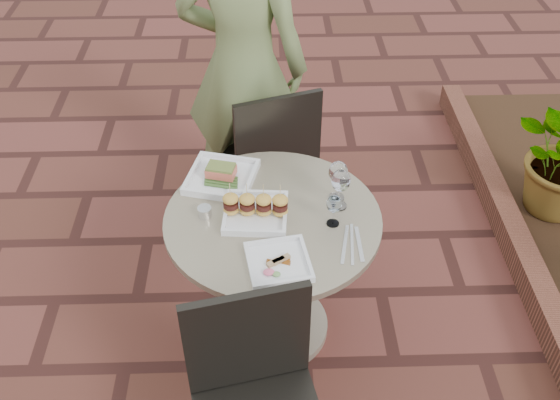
{
  "coord_description": "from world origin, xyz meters",
  "views": [
    {
      "loc": [
        0.25,
        -2.1,
        2.46
      ],
      "look_at": [
        0.31,
        -0.2,
        0.82
      ],
      "focal_mm": 40.0,
      "sensor_mm": 36.0,
      "label": 1
    }
  ],
  "objects_px": {
    "chair_near": "(255,390)",
    "diner": "(243,67)",
    "chair_far": "(271,151)",
    "plate_salmon": "(221,176)",
    "cafe_table": "(273,258)",
    "plate_sliders": "(256,208)",
    "plate_tuna": "(278,262)"
  },
  "relations": [
    {
      "from": "chair_near",
      "to": "diner",
      "type": "distance_m",
      "value": 1.66
    },
    {
      "from": "chair_far",
      "to": "plate_salmon",
      "type": "xyz_separation_m",
      "value": [
        -0.23,
        -0.45,
        0.2
      ]
    },
    {
      "from": "cafe_table",
      "to": "diner",
      "type": "xyz_separation_m",
      "value": [
        -0.13,
        0.93,
        0.43
      ]
    },
    {
      "from": "plate_salmon",
      "to": "plate_sliders",
      "type": "relative_size",
      "value": 1.25
    },
    {
      "from": "diner",
      "to": "plate_sliders",
      "type": "distance_m",
      "value": 0.93
    },
    {
      "from": "cafe_table",
      "to": "chair_far",
      "type": "relative_size",
      "value": 0.97
    },
    {
      "from": "chair_far",
      "to": "plate_sliders",
      "type": "height_order",
      "value": "chair_far"
    },
    {
      "from": "diner",
      "to": "plate_sliders",
      "type": "bearing_deg",
      "value": 107.64
    },
    {
      "from": "chair_near",
      "to": "plate_sliders",
      "type": "bearing_deg",
      "value": 77.03
    },
    {
      "from": "chair_near",
      "to": "plate_tuna",
      "type": "relative_size",
      "value": 3.47
    },
    {
      "from": "chair_far",
      "to": "chair_near",
      "type": "bearing_deg",
      "value": 68.6
    },
    {
      "from": "chair_far",
      "to": "diner",
      "type": "relative_size",
      "value": 0.51
    },
    {
      "from": "plate_sliders",
      "to": "plate_tuna",
      "type": "height_order",
      "value": "plate_sliders"
    },
    {
      "from": "cafe_table",
      "to": "plate_sliders",
      "type": "bearing_deg",
      "value": 172.35
    },
    {
      "from": "cafe_table",
      "to": "plate_sliders",
      "type": "height_order",
      "value": "plate_sliders"
    },
    {
      "from": "chair_far",
      "to": "cafe_table",
      "type": "bearing_deg",
      "value": 71.46
    },
    {
      "from": "diner",
      "to": "cafe_table",
      "type": "bearing_deg",
      "value": 111.87
    },
    {
      "from": "cafe_table",
      "to": "plate_salmon",
      "type": "height_order",
      "value": "plate_salmon"
    },
    {
      "from": "chair_far",
      "to": "diner",
      "type": "distance_m",
      "value": 0.45
    },
    {
      "from": "diner",
      "to": "plate_sliders",
      "type": "relative_size",
      "value": 6.59
    },
    {
      "from": "cafe_table",
      "to": "plate_tuna",
      "type": "distance_m",
      "value": 0.38
    },
    {
      "from": "plate_salmon",
      "to": "plate_tuna",
      "type": "distance_m",
      "value": 0.57
    },
    {
      "from": "chair_near",
      "to": "chair_far",
      "type": "bearing_deg",
      "value": 74.15
    },
    {
      "from": "plate_sliders",
      "to": "plate_tuna",
      "type": "xyz_separation_m",
      "value": [
        0.08,
        -0.28,
        -0.03
      ]
    },
    {
      "from": "diner",
      "to": "plate_tuna",
      "type": "height_order",
      "value": "diner"
    },
    {
      "from": "chair_far",
      "to": "plate_salmon",
      "type": "relative_size",
      "value": 2.7
    },
    {
      "from": "cafe_table",
      "to": "plate_tuna",
      "type": "height_order",
      "value": "plate_tuna"
    },
    {
      "from": "chair_far",
      "to": "plate_tuna",
      "type": "bearing_deg",
      "value": 72.53
    },
    {
      "from": "plate_salmon",
      "to": "plate_sliders",
      "type": "height_order",
      "value": "plate_sliders"
    },
    {
      "from": "plate_tuna",
      "to": "cafe_table",
      "type": "bearing_deg",
      "value": 93.25
    },
    {
      "from": "diner",
      "to": "plate_salmon",
      "type": "distance_m",
      "value": 0.7
    },
    {
      "from": "chair_near",
      "to": "cafe_table",
      "type": "bearing_deg",
      "value": 71.28
    }
  ]
}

